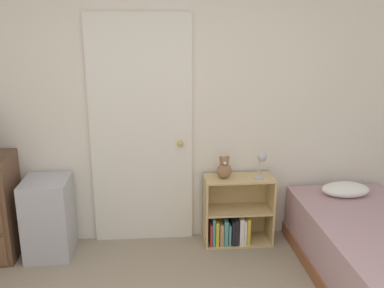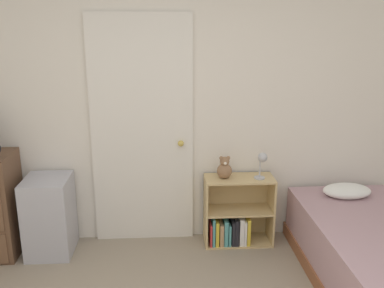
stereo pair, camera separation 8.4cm
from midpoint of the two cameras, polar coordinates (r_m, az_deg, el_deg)
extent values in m
cube|color=silver|center=(3.88, -4.75, 5.01)|extent=(10.00, 0.06, 2.55)
cube|color=silver|center=(3.89, -7.37, 1.49)|extent=(0.92, 0.04, 2.09)
sphere|color=gold|center=(3.87, -2.18, 0.06)|extent=(0.06, 0.06, 0.06)
cube|color=#ADADB7|center=(4.04, -19.14, -9.21)|extent=(0.39, 0.44, 0.70)
cube|color=tan|center=(4.01, 1.19, -8.91)|extent=(0.02, 0.29, 0.65)
cube|color=tan|center=(4.12, 9.81, -8.48)|extent=(0.02, 0.29, 0.65)
cube|color=tan|center=(4.19, 5.45, -12.62)|extent=(0.60, 0.29, 0.02)
cube|color=tan|center=(4.05, 5.56, -8.72)|extent=(0.60, 0.29, 0.02)
cube|color=tan|center=(3.93, 5.68, -4.56)|extent=(0.60, 0.29, 0.02)
cube|color=tan|center=(4.18, 5.21, -7.92)|extent=(0.63, 0.01, 0.65)
cube|color=red|center=(4.08, 1.81, -11.58)|extent=(0.02, 0.22, 0.21)
cube|color=teal|center=(4.08, 2.15, -11.13)|extent=(0.02, 0.24, 0.27)
cube|color=gold|center=(4.08, 2.63, -11.40)|extent=(0.03, 0.22, 0.23)
cube|color=tan|center=(4.09, 3.21, -11.49)|extent=(0.03, 0.23, 0.21)
cube|color=teal|center=(4.07, 3.83, -11.43)|extent=(0.03, 0.17, 0.24)
cube|color=teal|center=(4.11, 4.25, -11.49)|extent=(0.02, 0.23, 0.20)
cube|color=black|center=(4.11, 4.69, -11.23)|extent=(0.02, 0.24, 0.23)
cube|color=black|center=(4.10, 5.18, -11.21)|extent=(0.04, 0.21, 0.25)
cube|color=white|center=(4.11, 5.80, -11.07)|extent=(0.04, 0.23, 0.26)
cube|color=white|center=(4.10, 6.33, -11.33)|extent=(0.02, 0.17, 0.24)
cube|color=gold|center=(4.09, 6.79, -11.23)|extent=(0.03, 0.16, 0.26)
sphere|color=#8C6647|center=(3.88, 3.69, -3.56)|extent=(0.14, 0.14, 0.14)
sphere|color=#8C6647|center=(3.85, 3.72, -2.30)|extent=(0.08, 0.08, 0.08)
sphere|color=silver|center=(3.82, 3.80, -2.56)|extent=(0.03, 0.03, 0.03)
sphere|color=#8C6647|center=(3.84, 3.26, -1.86)|extent=(0.04, 0.04, 0.04)
sphere|color=#8C6647|center=(3.85, 4.19, -1.84)|extent=(0.04, 0.04, 0.04)
cylinder|color=#B2B2B7|center=(3.93, 8.31, -4.40)|extent=(0.10, 0.10, 0.01)
cylinder|color=#B2B2B7|center=(3.91, 8.36, -3.18)|extent=(0.01, 0.01, 0.17)
sphere|color=#B2B2B7|center=(3.86, 8.72, -1.71)|extent=(0.09, 0.09, 0.09)
cube|color=brown|center=(3.76, 23.07, -16.63)|extent=(0.96, 2.00, 0.12)
cube|color=#B28C93|center=(3.64, 23.50, -13.30)|extent=(0.93, 1.94, 0.38)
ellipsoid|color=white|center=(4.12, 19.24, -5.75)|extent=(0.43, 0.28, 0.12)
camera|label=1|loc=(0.04, -90.65, -0.18)|focal=40.00mm
camera|label=2|loc=(0.04, 89.35, 0.18)|focal=40.00mm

